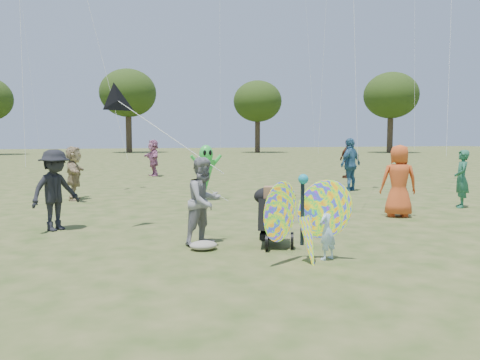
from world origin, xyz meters
name	(u,v)px	position (x,y,z in m)	size (l,w,h in m)	color
ground	(277,249)	(0.00, 0.00, 0.00)	(160.00, 160.00, 0.00)	#51592B
child_girl	(327,230)	(0.48, -0.95, 0.48)	(0.35, 0.23, 0.96)	#B1D6FB
adult_man	(204,201)	(-1.14, 0.73, 0.80)	(0.78, 0.61, 1.61)	gray
grey_bag	(203,245)	(-1.26, 0.32, 0.08)	(0.49, 0.40, 0.16)	gray
crowd_a	(399,181)	(4.16, 2.18, 0.90)	(0.88, 0.57, 1.79)	#CD4E20
crowd_b	(55,190)	(-3.83, 2.97, 0.86)	(1.11, 0.64, 1.72)	black
crowd_c	(350,164)	(6.05, 7.53, 0.98)	(1.14, 0.48, 1.95)	#32648B
crowd_d	(74,173)	(-3.58, 7.97, 0.85)	(1.58, 0.50, 1.70)	#9C8560
crowd_f	(462,179)	(6.81, 2.93, 0.81)	(0.59, 0.39, 1.62)	#246247
crowd_h	(349,159)	(8.90, 12.39, 0.95)	(1.11, 0.46, 1.89)	#442116
crowd_j	(153,158)	(0.03, 16.53, 0.93)	(1.73, 0.55, 1.87)	#A55E87
jogging_stroller	(271,212)	(0.01, 0.29, 0.61)	(0.78, 1.15, 1.09)	black
butterfly_kite	(305,220)	(0.05, -1.01, 0.68)	(1.74, 0.75, 1.60)	#E02349
delta_kite_rig	(119,101)	(-2.51, 2.64, 2.73)	(2.23, 2.15, 1.85)	black
alien_kite	(206,169)	(0.36, 6.64, 0.97)	(1.12, 0.69, 1.74)	green
tree_line	(151,93)	(3.67, 44.99, 6.86)	(91.78, 33.60, 10.79)	#3A2D21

